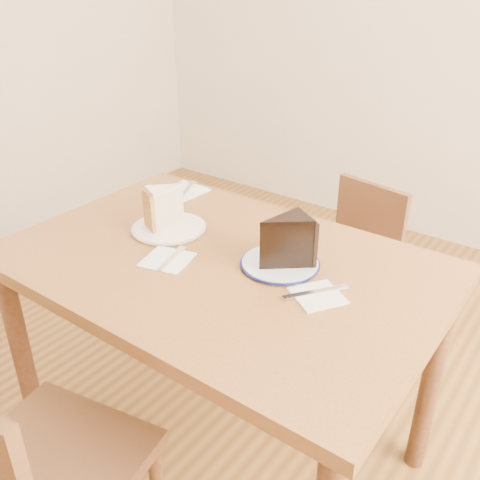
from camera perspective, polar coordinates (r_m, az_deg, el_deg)
name	(u,v)px	position (r m, az deg, el deg)	size (l,w,h in m)	color
ground	(224,449)	(1.96, -1.76, -21.43)	(4.00, 4.00, 0.00)	#4F3215
table	(220,289)	(1.53, -2.11, -5.28)	(1.20, 0.80, 0.75)	#513016
chair_near	(31,479)	(1.39, -21.42, -22.68)	(0.47, 0.47, 0.81)	#391F11
chair_far	(348,268)	(2.15, 11.50, -2.92)	(0.42, 0.42, 0.73)	#381E10
plate_cream	(169,228)	(1.65, -7.59, 1.28)	(0.22, 0.22, 0.01)	white
plate_navy	(280,264)	(1.45, 4.28, -2.53)	(0.21, 0.21, 0.01)	silver
carrot_cake	(167,208)	(1.63, -7.78, 3.44)	(0.08, 0.11, 0.11)	beige
chocolate_cake	(283,244)	(1.40, 4.59, -0.41)	(0.10, 0.13, 0.13)	black
napkin_cream	(167,260)	(1.49, -7.76, -2.09)	(0.12, 0.12, 0.00)	white
napkin_navy	(318,296)	(1.33, 8.29, -5.89)	(0.11, 0.11, 0.00)	white
napkin_spare	(183,191)	(1.93, -6.08, 5.26)	(0.14, 0.14, 0.00)	white
fork_cream	(172,258)	(1.48, -7.28, -1.94)	(0.01, 0.14, 0.00)	silver
knife_navy	(315,292)	(1.34, 8.02, -5.50)	(0.02, 0.17, 0.00)	silver
fork_spare	(188,189)	(1.93, -5.57, 5.48)	(0.01, 0.14, 0.00)	white
knife_spare	(175,191)	(1.92, -6.93, 5.19)	(0.01, 0.16, 0.00)	silver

